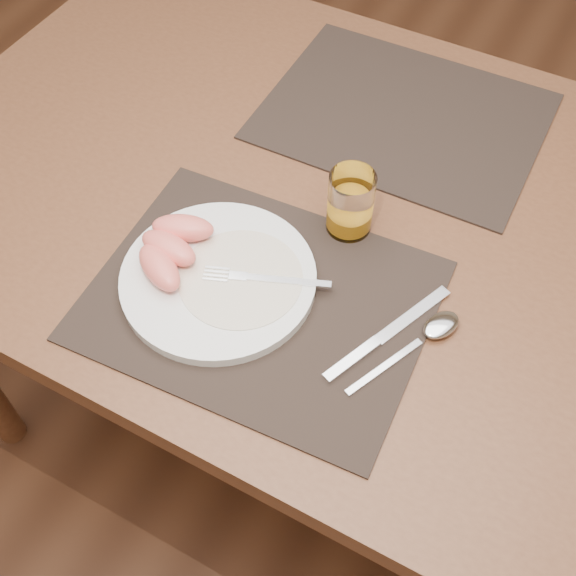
# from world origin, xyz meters

# --- Properties ---
(ground) EXTENTS (5.00, 5.00, 0.00)m
(ground) POSITION_xyz_m (0.00, 0.00, 0.00)
(ground) COLOR #54301D
(ground) RESTS_ON ground
(table) EXTENTS (1.40, 0.90, 0.75)m
(table) POSITION_xyz_m (0.00, 0.00, 0.67)
(table) COLOR brown
(table) RESTS_ON ground
(placemat_near) EXTENTS (0.47, 0.38, 0.00)m
(placemat_near) POSITION_xyz_m (-0.02, -0.22, 0.75)
(placemat_near) COLOR black
(placemat_near) RESTS_ON table
(placemat_far) EXTENTS (0.46, 0.36, 0.00)m
(placemat_far) POSITION_xyz_m (0.01, 0.22, 0.75)
(placemat_far) COLOR black
(placemat_far) RESTS_ON table
(plate) EXTENTS (0.27, 0.27, 0.02)m
(plate) POSITION_xyz_m (-0.08, -0.22, 0.76)
(plate) COLOR white
(plate) RESTS_ON placemat_near
(plate_dressing) EXTENTS (0.17, 0.17, 0.00)m
(plate_dressing) POSITION_xyz_m (-0.05, -0.21, 0.77)
(plate_dressing) COLOR white
(plate_dressing) RESTS_ON plate
(fork) EXTENTS (0.17, 0.08, 0.00)m
(fork) POSITION_xyz_m (-0.03, -0.20, 0.77)
(fork) COLOR silver
(fork) RESTS_ON plate
(knife) EXTENTS (0.10, 0.21, 0.01)m
(knife) POSITION_xyz_m (0.15, -0.21, 0.76)
(knife) COLOR silver
(knife) RESTS_ON placemat_near
(spoon) EXTENTS (0.10, 0.18, 0.01)m
(spoon) POSITION_xyz_m (0.21, -0.16, 0.76)
(spoon) COLOR silver
(spoon) RESTS_ON placemat_near
(juice_glass) EXTENTS (0.07, 0.07, 0.10)m
(juice_glass) POSITION_xyz_m (0.03, -0.04, 0.80)
(juice_glass) COLOR white
(juice_glass) RESTS_ON placemat_near
(grapefruit_wedges) EXTENTS (0.11, 0.15, 0.04)m
(grapefruit_wedges) POSITION_xyz_m (-0.16, -0.22, 0.79)
(grapefruit_wedges) COLOR #FC7867
(grapefruit_wedges) RESTS_ON plate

